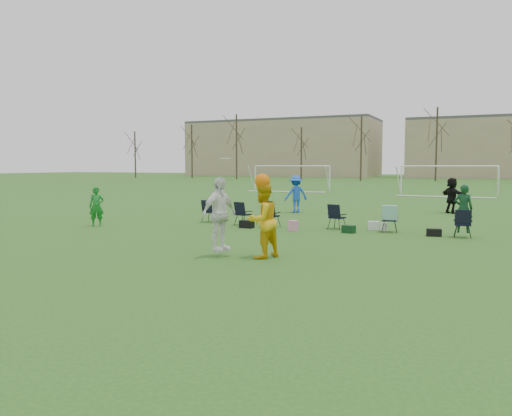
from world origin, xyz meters
The scene contains 10 objects.
ground centered at (0.00, 0.00, 0.00)m, with size 260.00×260.00×0.00m, color #28571B.
fielder_green_near centered at (-7.77, 5.08, 0.80)m, with size 0.59×0.38×1.61m, color #157623.
fielder_blue centered at (-2.37, 13.90, 0.97)m, with size 1.25×0.72×1.93m, color blue.
fielder_black centered at (5.07, 16.84, 0.92)m, with size 1.71×0.54×1.84m, color black.
center_contest centered at (0.65, 1.33, 1.09)m, with size 2.08×1.53×2.66m.
sideline_setup centered at (1.33, 7.93, 0.53)m, with size 10.82×1.95×1.81m.
goal_left centered at (-10.00, 34.00, 1.92)m, with size 7.39×0.76×2.46m.
goal_mid centered at (4.00, 32.00, 1.92)m, with size 7.40×0.63×2.46m.
tree_line centered at (0.24, 69.85, 5.09)m, with size 110.28×3.28×11.40m.
building_row centered at (6.73, 96.00, 5.99)m, with size 126.00×16.00×13.00m.
Camera 1 is at (6.37, -10.60, 2.46)m, focal length 35.00 mm.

